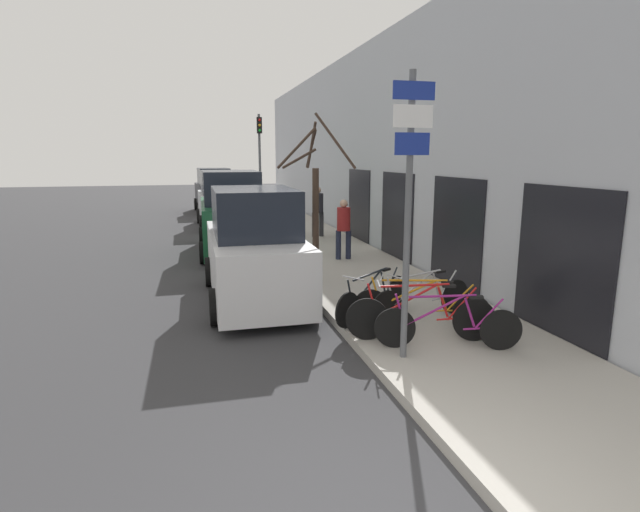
{
  "coord_description": "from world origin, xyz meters",
  "views": [
    {
      "loc": [
        -1.38,
        -3.13,
        2.99
      ],
      "look_at": [
        0.89,
        5.57,
        1.18
      ],
      "focal_mm": 28.0,
      "sensor_mm": 36.0,
      "label": 1
    }
  ],
  "objects_px": {
    "traffic_light": "(260,155)",
    "pedestrian_near": "(344,225)",
    "signpost": "(409,200)",
    "bicycle_3": "(422,299)",
    "pedestrian_far": "(318,208)",
    "parked_car_1": "(231,217)",
    "parked_car_2": "(222,201)",
    "bicycle_1": "(421,316)",
    "street_tree": "(315,203)",
    "parked_car_0": "(254,251)",
    "bicycle_0": "(448,325)",
    "parked_car_3": "(214,192)",
    "bicycle_4": "(373,297)",
    "bicycle_2": "(421,306)"
  },
  "relations": [
    {
      "from": "traffic_light",
      "to": "parked_car_3",
      "type": "bearing_deg",
      "value": 104.03
    },
    {
      "from": "bicycle_0",
      "to": "street_tree",
      "type": "bearing_deg",
      "value": 28.96
    },
    {
      "from": "street_tree",
      "to": "bicycle_3",
      "type": "bearing_deg",
      "value": -70.97
    },
    {
      "from": "traffic_light",
      "to": "pedestrian_near",
      "type": "bearing_deg",
      "value": -81.38
    },
    {
      "from": "bicycle_1",
      "to": "pedestrian_near",
      "type": "height_order",
      "value": "pedestrian_near"
    },
    {
      "from": "signpost",
      "to": "bicycle_3",
      "type": "bearing_deg",
      "value": 55.78
    },
    {
      "from": "pedestrian_near",
      "to": "street_tree",
      "type": "relative_size",
      "value": 0.44
    },
    {
      "from": "parked_car_0",
      "to": "bicycle_3",
      "type": "bearing_deg",
      "value": -42.42
    },
    {
      "from": "pedestrian_far",
      "to": "traffic_light",
      "type": "relative_size",
      "value": 0.39
    },
    {
      "from": "bicycle_0",
      "to": "bicycle_3",
      "type": "xyz_separation_m",
      "value": [
        0.24,
        1.34,
        0.0
      ]
    },
    {
      "from": "bicycle_2",
      "to": "bicycle_4",
      "type": "bearing_deg",
      "value": 63.79
    },
    {
      "from": "bicycle_3",
      "to": "pedestrian_near",
      "type": "xyz_separation_m",
      "value": [
        0.23,
        5.38,
        0.58
      ]
    },
    {
      "from": "bicycle_0",
      "to": "parked_car_3",
      "type": "height_order",
      "value": "parked_car_3"
    },
    {
      "from": "parked_car_1",
      "to": "traffic_light",
      "type": "height_order",
      "value": "traffic_light"
    },
    {
      "from": "bicycle_1",
      "to": "bicycle_3",
      "type": "height_order",
      "value": "bicycle_1"
    },
    {
      "from": "bicycle_4",
      "to": "parked_car_1",
      "type": "xyz_separation_m",
      "value": [
        -1.85,
        7.48,
        0.63
      ]
    },
    {
      "from": "signpost",
      "to": "pedestrian_near",
      "type": "bearing_deg",
      "value": 79.87
    },
    {
      "from": "signpost",
      "to": "bicycle_3",
      "type": "xyz_separation_m",
      "value": [
        0.99,
        1.46,
        -1.87
      ]
    },
    {
      "from": "parked_car_0",
      "to": "signpost",
      "type": "bearing_deg",
      "value": -66.89
    },
    {
      "from": "bicycle_0",
      "to": "pedestrian_near",
      "type": "xyz_separation_m",
      "value": [
        0.47,
        6.72,
        0.59
      ]
    },
    {
      "from": "pedestrian_far",
      "to": "traffic_light",
      "type": "height_order",
      "value": "traffic_light"
    },
    {
      "from": "pedestrian_near",
      "to": "street_tree",
      "type": "height_order",
      "value": "street_tree"
    },
    {
      "from": "bicycle_0",
      "to": "pedestrian_far",
      "type": "bearing_deg",
      "value": 14.0
    },
    {
      "from": "signpost",
      "to": "parked_car_0",
      "type": "relative_size",
      "value": 0.85
    },
    {
      "from": "parked_car_2",
      "to": "street_tree",
      "type": "bearing_deg",
      "value": -83.48
    },
    {
      "from": "bicycle_4",
      "to": "street_tree",
      "type": "height_order",
      "value": "street_tree"
    },
    {
      "from": "bicycle_0",
      "to": "bicycle_3",
      "type": "relative_size",
      "value": 0.99
    },
    {
      "from": "signpost",
      "to": "parked_car_3",
      "type": "height_order",
      "value": "signpost"
    },
    {
      "from": "bicycle_2",
      "to": "bicycle_1",
      "type": "bearing_deg",
      "value": -179.88
    },
    {
      "from": "signpost",
      "to": "traffic_light",
      "type": "height_order",
      "value": "traffic_light"
    },
    {
      "from": "parked_car_2",
      "to": "bicycle_1",
      "type": "bearing_deg",
      "value": -83.12
    },
    {
      "from": "parked_car_0",
      "to": "traffic_light",
      "type": "bearing_deg",
      "value": 81.7
    },
    {
      "from": "bicycle_1",
      "to": "traffic_light",
      "type": "xyz_separation_m",
      "value": [
        -0.49,
        14.15,
        2.49
      ]
    },
    {
      "from": "parked_car_1",
      "to": "pedestrian_far",
      "type": "bearing_deg",
      "value": 27.72
    },
    {
      "from": "parked_car_3",
      "to": "pedestrian_far",
      "type": "bearing_deg",
      "value": -76.08
    },
    {
      "from": "bicycle_0",
      "to": "traffic_light",
      "type": "bearing_deg",
      "value": 20.91
    },
    {
      "from": "pedestrian_far",
      "to": "parked_car_1",
      "type": "bearing_deg",
      "value": 9.62
    },
    {
      "from": "street_tree",
      "to": "traffic_light",
      "type": "distance_m",
      "value": 10.04
    },
    {
      "from": "bicycle_1",
      "to": "parked_car_2",
      "type": "relative_size",
      "value": 0.52
    },
    {
      "from": "bicycle_1",
      "to": "parked_car_0",
      "type": "bearing_deg",
      "value": 49.0
    },
    {
      "from": "parked_car_2",
      "to": "pedestrian_far",
      "type": "bearing_deg",
      "value": -56.83
    },
    {
      "from": "bicycle_3",
      "to": "parked_car_0",
      "type": "height_order",
      "value": "parked_car_0"
    },
    {
      "from": "parked_car_0",
      "to": "parked_car_1",
      "type": "relative_size",
      "value": 0.96
    },
    {
      "from": "parked_car_0",
      "to": "parked_car_3",
      "type": "distance_m",
      "value": 17.28
    },
    {
      "from": "parked_car_1",
      "to": "street_tree",
      "type": "xyz_separation_m",
      "value": [
        1.51,
        -4.57,
        0.78
      ]
    },
    {
      "from": "bicycle_0",
      "to": "bicycle_4",
      "type": "bearing_deg",
      "value": 35.71
    },
    {
      "from": "bicycle_4",
      "to": "parked_car_3",
      "type": "relative_size",
      "value": 0.42
    },
    {
      "from": "bicycle_1",
      "to": "parked_car_2",
      "type": "distance_m",
      "value": 14.99
    },
    {
      "from": "parked_car_1",
      "to": "street_tree",
      "type": "relative_size",
      "value": 1.27
    },
    {
      "from": "parked_car_3",
      "to": "parked_car_1",
      "type": "bearing_deg",
      "value": -93.1
    }
  ]
}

